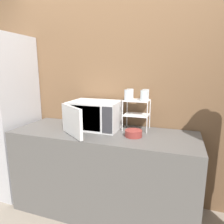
{
  "coord_description": "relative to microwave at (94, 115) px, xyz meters",
  "views": [
    {
      "loc": [
        0.73,
        -1.51,
        1.54
      ],
      "look_at": [
        0.08,
        0.38,
        1.12
      ],
      "focal_mm": 32.0,
      "sensor_mm": 36.0,
      "label": 1
    }
  ],
  "objects": [
    {
      "name": "refrigerator",
      "position": [
        -1.25,
        -0.07,
        -0.09
      ],
      "size": [
        0.72,
        0.67,
        1.93
      ],
      "color": "#B7B7BC",
      "rests_on": "ground_plane"
    },
    {
      "name": "counter",
      "position": [
        0.14,
        -0.09,
        -0.6
      ],
      "size": [
        1.92,
        0.68,
        0.9
      ],
      "color": "#595654",
      "rests_on": "ground_plane"
    },
    {
      "name": "bowl",
      "position": [
        0.47,
        -0.13,
        -0.12
      ],
      "size": [
        0.17,
        0.17,
        0.06
      ],
      "color": "maroon",
      "rests_on": "counter"
    },
    {
      "name": "glass_front_right",
      "position": [
        0.53,
        0.06,
        0.23
      ],
      "size": [
        0.07,
        0.07,
        0.11
      ],
      "color": "silver",
      "rests_on": "dish_rack"
    },
    {
      "name": "glass_front_left",
      "position": [
        0.36,
        0.06,
        0.23
      ],
      "size": [
        0.07,
        0.07,
        0.11
      ],
      "color": "silver",
      "rests_on": "dish_rack"
    },
    {
      "name": "glass_back_right",
      "position": [
        0.53,
        0.17,
        0.23
      ],
      "size": [
        0.07,
        0.07,
        0.11
      ],
      "color": "silver",
      "rests_on": "dish_rack"
    },
    {
      "name": "microwave",
      "position": [
        0.0,
        0.0,
        0.0
      ],
      "size": [
        0.55,
        0.65,
        0.3
      ],
      "color": "silver",
      "rests_on": "counter"
    },
    {
      "name": "dish_rack",
      "position": [
        0.45,
        0.11,
        0.08
      ],
      "size": [
        0.27,
        0.2,
        0.32
      ],
      "color": "white",
      "rests_on": "counter"
    },
    {
      "name": "wall_back",
      "position": [
        0.14,
        0.29,
        0.25
      ],
      "size": [
        8.0,
        0.06,
        2.6
      ],
      "color": "brown",
      "rests_on": "ground_plane"
    },
    {
      "name": "glass_back_left",
      "position": [
        0.36,
        0.16,
        0.23
      ],
      "size": [
        0.07,
        0.07,
        0.11
      ],
      "color": "silver",
      "rests_on": "dish_rack"
    }
  ]
}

